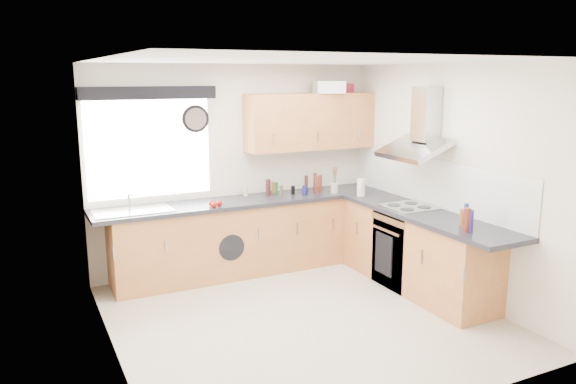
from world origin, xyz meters
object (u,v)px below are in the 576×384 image
oven (407,249)px  washing_machine (223,241)px  upper_cabinets (311,121)px  extractor_hood (420,131)px

oven → washing_machine: washing_machine is taller
washing_machine → upper_cabinets: bearing=5.7°
oven → washing_machine: (-1.79, 1.22, 0.00)m
upper_cabinets → washing_machine: size_ratio=2.00×
upper_cabinets → extractor_hood: bearing=-63.9°
washing_machine → extractor_hood: bearing=-31.9°
extractor_hood → upper_cabinets: upper_cabinets is taller
upper_cabinets → washing_machine: upper_cabinets is taller
oven → washing_machine: size_ratio=1.00×
oven → washing_machine: 2.17m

